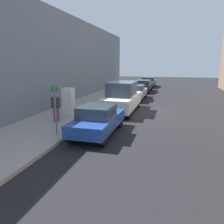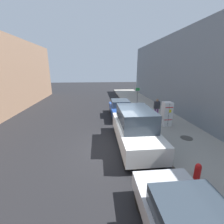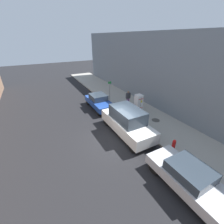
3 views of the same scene
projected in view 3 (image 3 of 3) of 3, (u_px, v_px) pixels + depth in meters
The scene contains 11 objects.
ground_plane at pixel (116, 139), 11.05m from camera, with size 80.00×80.00×0.00m, color black.
sidewalk_slab at pixel (159, 124), 12.82m from camera, with size 3.87×44.00×0.15m, color #9E998E.
building_facade_near at pixel (191, 79), 12.45m from camera, with size 2.01×39.60×7.29m, color slate.
discarded_refrigerator at pixel (138, 103), 14.51m from camera, with size 0.62×0.66×1.73m.
manhole_cover at pixel (156, 120), 13.30m from camera, with size 0.70×0.70×0.02m, color #47443F.
street_sign_post at pixel (110, 90), 16.72m from camera, with size 0.36×0.07×2.35m.
fire_hydrant at pixel (174, 145), 9.67m from camera, with size 0.22×0.22×0.79m.
pedestrian_walking_far at pixel (128, 97), 15.80m from camera, with size 0.47×0.22×1.61m.
parked_hatchback_blue at pixel (99, 101), 15.60m from camera, with size 1.72×4.10×1.46m.
parked_van_white at pixel (127, 122), 11.32m from camera, with size 1.92×5.03×2.13m.
parked_sedan_silver at pixel (191, 180), 7.10m from camera, with size 1.80×4.58×1.39m.
Camera 3 is at (4.48, 7.75, 6.80)m, focal length 24.00 mm.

